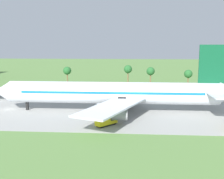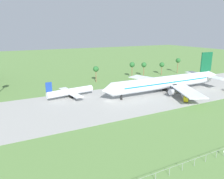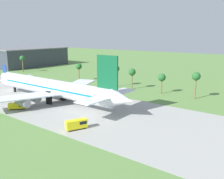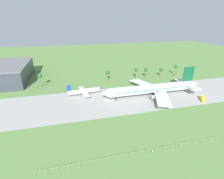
% 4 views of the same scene
% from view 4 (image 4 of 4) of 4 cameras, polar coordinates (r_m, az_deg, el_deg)
% --- Properties ---
extents(ground_plane, '(600.00, 600.00, 0.00)m').
position_cam_4_polar(ground_plane, '(122.20, -1.52, -3.67)').
color(ground_plane, '#5B8442').
extents(taxiway_strip, '(320.00, 44.00, 0.02)m').
position_cam_4_polar(taxiway_strip, '(122.20, -1.52, -3.66)').
color(taxiway_strip, '#9E9E99').
rests_on(taxiway_strip, ground_plane).
extents(jet_airliner, '(77.06, 55.50, 20.30)m').
position_cam_4_polar(jet_airliner, '(131.11, 13.38, 0.28)').
color(jet_airliner, silver).
rests_on(jet_airliner, ground_plane).
extents(regional_aircraft, '(23.92, 21.57, 9.34)m').
position_cam_4_polar(regional_aircraft, '(131.64, -9.23, -0.56)').
color(regional_aircraft, silver).
rests_on(regional_aircraft, ground_plane).
extents(baggage_tug, '(5.60, 5.93, 2.40)m').
position_cam_4_polar(baggage_tug, '(119.93, 15.67, -4.37)').
color(baggage_tug, black).
rests_on(baggage_tug, ground_plane).
extents(catering_van, '(4.38, 6.54, 2.90)m').
position_cam_4_polar(catering_van, '(137.15, 27.36, -2.61)').
color(catering_van, black).
rests_on(catering_van, ground_plane).
extents(perimeter_fence, '(80.10, 0.10, 2.10)m').
position_cam_4_polar(perimeter_fence, '(77.43, 8.50, -19.86)').
color(perimeter_fence, gray).
rests_on(perimeter_fence, ground_plane).
extents(no_stopping_sign, '(0.44, 0.08, 1.68)m').
position_cam_4_polar(no_stopping_sign, '(79.82, 13.15, -19.14)').
color(no_stopping_sign, gray).
rests_on(no_stopping_sign, ground_plane).
extents(terminal_building, '(36.72, 61.20, 15.37)m').
position_cam_4_polar(terminal_building, '(186.28, -31.00, 4.76)').
color(terminal_building, '#333842').
rests_on(terminal_building, ground_plane).
extents(palm_tree_row, '(129.72, 3.60, 12.03)m').
position_cam_4_polar(palm_tree_row, '(162.97, 6.06, 6.15)').
color(palm_tree_row, brown).
rests_on(palm_tree_row, ground_plane).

